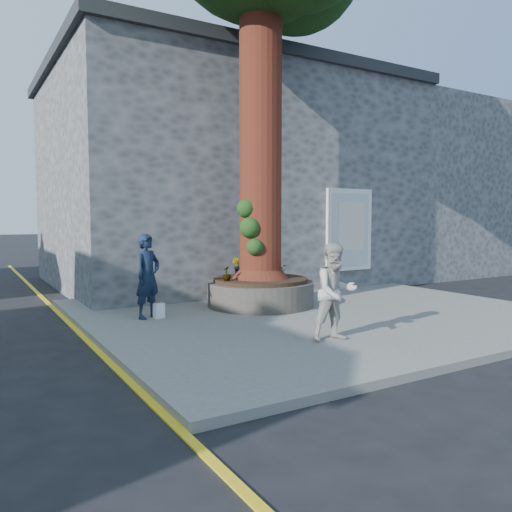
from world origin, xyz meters
TOP-DOWN VIEW (x-y plane):
  - ground at (0.00, 0.00)m, footprint 120.00×120.00m
  - pavement at (1.50, 1.00)m, footprint 9.00×8.00m
  - yellow_line at (-3.05, 1.00)m, footprint 0.10×30.00m
  - stone_shop at (2.50, 7.20)m, footprint 10.30×8.30m
  - neighbour_shop at (10.50, 7.20)m, footprint 6.00×8.00m
  - planter at (0.80, 2.00)m, footprint 2.30×2.30m
  - man at (-1.75, 1.91)m, footprint 0.70×0.61m
  - woman at (0.19, -1.25)m, footprint 0.80×0.66m
  - shopping_bag at (-1.58, 1.80)m, footprint 0.22×0.16m
  - plant_a at (1.02, 2.29)m, footprint 0.21×0.20m
  - plant_b at (0.68, 2.85)m, footprint 0.29×0.29m
  - plant_c at (-0.05, 1.94)m, footprint 0.24×0.24m
  - plant_d at (1.14, 1.69)m, footprint 0.37×0.37m

SIDE VIEW (x-z plane):
  - ground at x=0.00m, z-range 0.00..0.00m
  - yellow_line at x=-3.05m, z-range 0.00..0.01m
  - pavement at x=1.50m, z-range 0.00..0.12m
  - shopping_bag at x=-1.58m, z-range 0.12..0.40m
  - planter at x=0.80m, z-range 0.11..0.71m
  - plant_d at x=1.14m, z-range 0.72..1.03m
  - plant_c at x=-0.05m, z-range 0.72..1.03m
  - woman at x=0.19m, z-range 0.12..1.64m
  - plant_a at x=1.02m, z-range 0.72..1.05m
  - plant_b at x=0.68m, z-range 0.72..1.10m
  - man at x=-1.75m, z-range 0.12..1.72m
  - neighbour_shop at x=10.50m, z-range 0.00..6.00m
  - stone_shop at x=2.50m, z-range 0.01..6.31m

